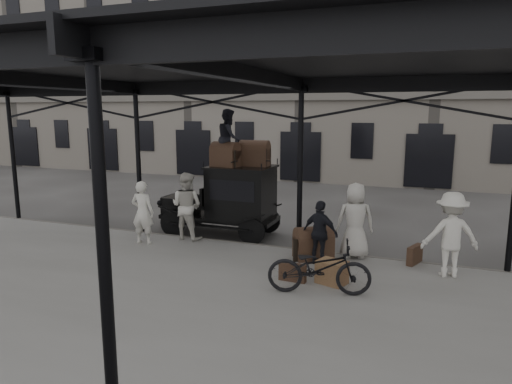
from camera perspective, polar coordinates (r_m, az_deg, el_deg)
ground at (r=10.69m, az=2.48°, el=-10.82°), size 120.00×120.00×0.00m
platform at (r=8.93m, az=-1.64°, el=-14.70°), size 28.00×8.00×0.15m
canopy at (r=8.39m, az=-1.06°, el=15.42°), size 22.50×9.00×4.74m
building_frontage at (r=27.84m, az=14.67°, el=16.43°), size 64.00×8.00×14.00m
taxi at (r=13.94m, az=-3.05°, el=-0.67°), size 3.65×1.55×2.18m
porter_left at (r=13.04m, az=-13.99°, el=-2.49°), size 0.69×0.49×1.77m
porter_midleft at (r=13.24m, az=-8.67°, el=-1.73°), size 0.99×0.79×1.94m
porter_centre at (r=11.72m, az=12.29°, el=-3.49°), size 1.06×0.84×1.91m
porter_official at (r=11.07m, az=8.04°, el=-5.08°), size 0.99×0.64×1.57m
porter_right at (r=11.04m, az=23.15°, el=-4.91°), size 1.39×1.02×1.92m
bicycle at (r=9.41m, az=7.90°, el=-9.36°), size 2.19×1.17×1.09m
porter_roof at (r=13.64m, az=-3.40°, el=6.79°), size 0.88×0.99×1.69m
steamer_trunk_roof_near at (r=13.56m, az=-3.83°, el=4.48°), size 0.91×0.65×0.61m
steamer_trunk_roof_far at (r=13.69m, az=-0.18°, el=4.62°), size 0.88×0.55×0.64m
steamer_trunk_platform at (r=11.60m, az=7.18°, el=-6.62°), size 1.09×0.98×0.68m
wicker_hamper at (r=10.08m, az=9.47°, el=-9.85°), size 0.71×0.62×0.50m
suitcase_upright at (r=11.81m, az=19.22°, el=-7.41°), size 0.37×0.61×0.45m
suitcase_flat at (r=10.11m, az=4.59°, el=-9.98°), size 0.61×0.19×0.40m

